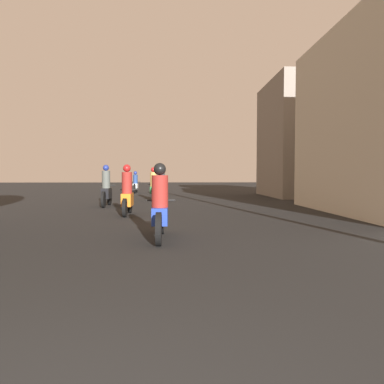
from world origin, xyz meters
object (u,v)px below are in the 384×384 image
(motorcycle_black, at_px, (106,190))
(building_right_far, at_px, (316,140))
(motorcycle_yellow, at_px, (162,185))
(motorcycle_blue, at_px, (160,209))
(motorcycle_green, at_px, (154,187))
(motorcycle_white, at_px, (135,184))
(motorcycle_orange, at_px, (127,195))

(motorcycle_black, distance_m, building_right_far, 13.12)
(motorcycle_black, distance_m, motorcycle_yellow, 7.60)
(motorcycle_black, bearing_deg, motorcycle_yellow, 69.29)
(motorcycle_blue, bearing_deg, motorcycle_green, 90.45)
(motorcycle_blue, height_order, motorcycle_white, motorcycle_white)
(motorcycle_orange, distance_m, motorcycle_green, 6.80)
(motorcycle_white, height_order, building_right_far, building_right_far)
(motorcycle_orange, xyz_separation_m, motorcycle_yellow, (0.75, 10.57, 0.00))
(motorcycle_blue, bearing_deg, building_right_far, 55.79)
(motorcycle_black, relative_size, motorcycle_yellow, 0.99)
(motorcycle_yellow, relative_size, building_right_far, 0.30)
(motorcycle_blue, height_order, motorcycle_orange, motorcycle_orange)
(motorcycle_orange, xyz_separation_m, building_right_far, (9.78, 9.84, 2.70))
(motorcycle_black, xyz_separation_m, motorcycle_white, (0.01, 11.02, -0.05))
(motorcycle_blue, distance_m, motorcycle_yellow, 15.12)
(motorcycle_green, bearing_deg, building_right_far, 16.85)
(motorcycle_yellow, distance_m, building_right_far, 9.46)
(motorcycle_black, xyz_separation_m, building_right_far, (11.02, 6.60, 2.67))
(motorcycle_blue, height_order, motorcycle_yellow, motorcycle_yellow)
(motorcycle_black, bearing_deg, motorcycle_blue, -78.11)
(motorcycle_blue, bearing_deg, motorcycle_white, 93.98)
(motorcycle_green, xyz_separation_m, motorcycle_yellow, (0.30, 3.78, -0.01))
(motorcycle_blue, height_order, building_right_far, building_right_far)
(motorcycle_blue, distance_m, motorcycle_green, 11.36)
(building_right_far, bearing_deg, motorcycle_black, -149.07)
(motorcycle_white, xyz_separation_m, building_right_far, (11.01, -4.41, 2.72))
(motorcycle_black, height_order, motorcycle_yellow, motorcycle_black)
(motorcycle_blue, bearing_deg, motorcycle_yellow, 88.35)
(motorcycle_yellow, relative_size, motorcycle_white, 0.97)
(motorcycle_orange, xyz_separation_m, motorcycle_green, (0.45, 6.79, 0.01))
(motorcycle_white, bearing_deg, motorcycle_black, -80.92)
(motorcycle_green, relative_size, building_right_far, 0.29)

